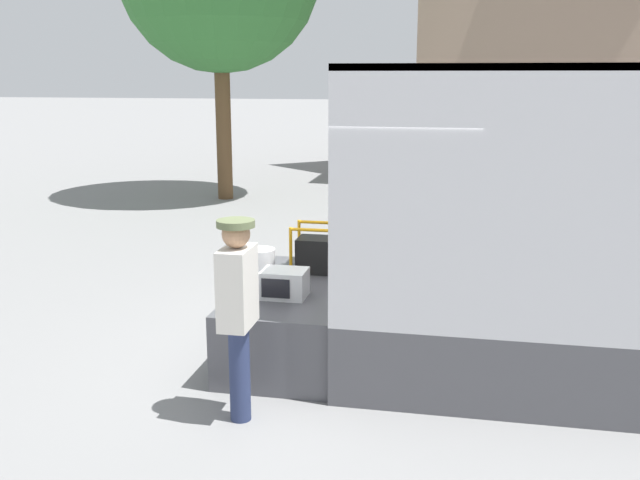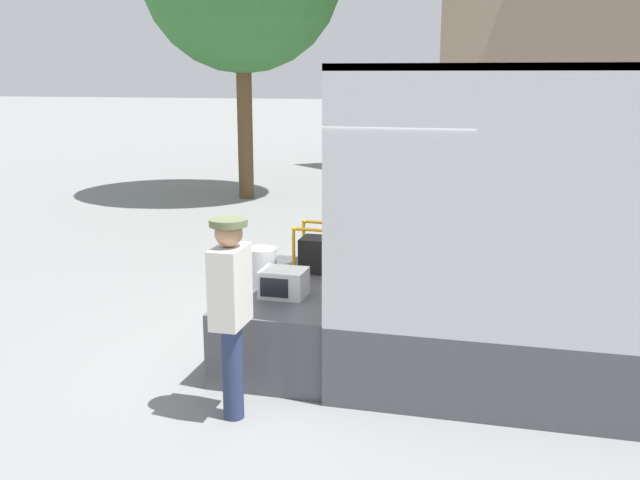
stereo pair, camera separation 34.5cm
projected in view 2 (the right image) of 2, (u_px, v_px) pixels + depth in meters
ground_plane at (350, 355)px, 7.59m from camera, size 160.00×160.00×0.00m
tailgate_deck at (297, 318)px, 7.64m from camera, size 1.15×2.35×0.74m
microwave at (284, 283)px, 7.13m from camera, size 0.44×0.38×0.28m
portable_generator at (323, 254)px, 8.02m from camera, size 0.57×0.45×0.54m
orange_bucket at (262, 266)px, 7.55m from camera, size 0.32×0.32×0.39m
worker_person at (231, 298)px, 5.97m from camera, size 0.32×0.44×1.76m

